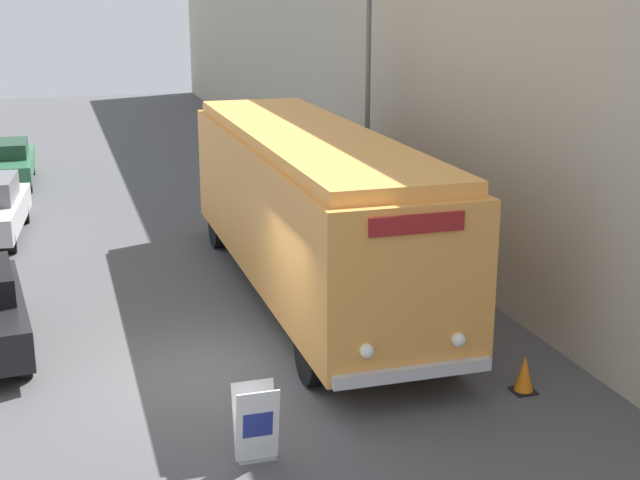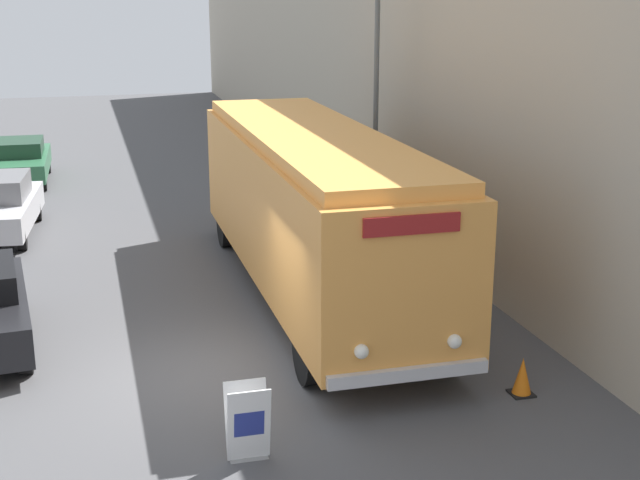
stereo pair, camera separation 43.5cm
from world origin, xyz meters
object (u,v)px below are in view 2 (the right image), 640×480
Objects in this scene: parked_car_far at (17,161)px; traffic_cone at (522,377)px; sign_board at (248,423)px; vintage_bus at (313,204)px; streetlamp at (376,78)px.

traffic_cone is (8.42, -18.40, -0.42)m from parked_car_far.
sign_board is 4.57m from traffic_cone.
parked_car_far is at bearing 116.28° from vintage_bus.
vintage_bus is 18.04× the size of traffic_cone.
traffic_cone is at bearing -92.71° from streetlamp.
sign_board reaches higher than traffic_cone.
vintage_bus is at bearing -62.48° from parked_car_far.
vintage_bus is at bearing -126.61° from streetlamp.
streetlamp reaches higher than traffic_cone.
streetlamp reaches higher than parked_car_far.
streetlamp is (4.90, 9.32, 3.56)m from sign_board.
vintage_bus reaches higher than sign_board.
sign_board is (-2.53, -6.13, -1.42)m from vintage_bus.
parked_car_far is at bearing 114.59° from traffic_cone.
streetlamp is (2.37, 3.19, 2.13)m from vintage_bus.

